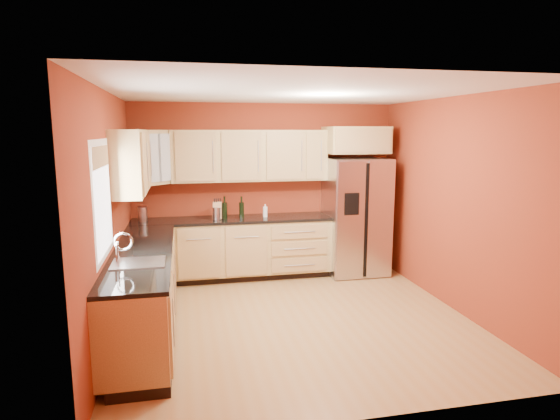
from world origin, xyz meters
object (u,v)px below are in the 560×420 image
object	(u,v)px
refrigerator	(356,216)
wine_bottle_a	(242,207)
soap_dispenser	(265,211)
canister_left	(143,214)
knife_block	(218,210)

from	to	relation	value
refrigerator	wine_bottle_a	world-z (taller)	refrigerator
wine_bottle_a	soap_dispenser	world-z (taller)	wine_bottle_a
refrigerator	soap_dispenser	world-z (taller)	refrigerator
soap_dispenser	canister_left	bearing A→B (deg)	179.68
soap_dispenser	wine_bottle_a	bearing A→B (deg)	-174.51
wine_bottle_a	soap_dispenser	distance (m)	0.36
canister_left	soap_dispenser	distance (m)	1.76
refrigerator	knife_block	xyz separation A→B (m)	(-2.11, 0.06, 0.15)
wine_bottle_a	soap_dispenser	size ratio (longest dim) A/B	1.68
canister_left	soap_dispenser	bearing A→B (deg)	-0.32
wine_bottle_a	knife_block	world-z (taller)	wine_bottle_a
wine_bottle_a	knife_block	xyz separation A→B (m)	(-0.35, 0.02, -0.04)
canister_left	wine_bottle_a	world-z (taller)	wine_bottle_a
wine_bottle_a	knife_block	distance (m)	0.35
knife_block	soap_dispenser	xyz separation A→B (m)	(0.70, 0.02, -0.03)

